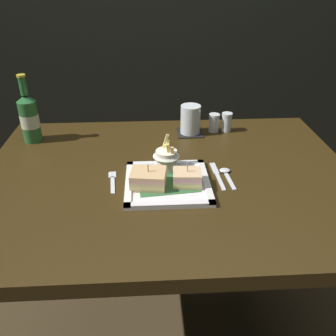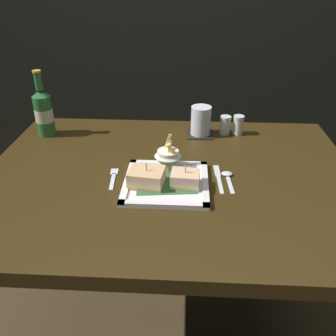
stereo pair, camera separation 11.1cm
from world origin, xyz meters
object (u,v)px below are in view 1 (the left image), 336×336
salt_shaker (214,124)px  pepper_shaker (227,123)px  sandwich_half_left (148,179)px  spoon (226,173)px  beer_bottle (29,117)px  square_plate (167,183)px  fork (113,180)px  sandwich_half_right (187,178)px  knife (217,175)px  fries_cup (166,156)px  water_glass (190,121)px  dining_table (168,200)px

salt_shaker → pepper_shaker: size_ratio=0.96×
sandwich_half_left → spoon: sandwich_half_left is taller
beer_bottle → salt_shaker: 0.70m
square_plate → fork: 0.17m
sandwich_half_right → pepper_shaker: 0.46m
knife → spoon: size_ratio=1.33×
fries_cup → water_glass: size_ratio=1.03×
beer_bottle → fries_cup: bearing=-28.7°
sandwich_half_left → fries_cup: size_ratio=0.98×
dining_table → water_glass: 0.36m
dining_table → fork: (-0.18, -0.03, 0.10)m
sandwich_half_right → water_glass: 0.40m
fries_cup → spoon: 0.20m
dining_table → fork: 0.21m
beer_bottle → dining_table: bearing=-29.3°
sandwich_half_left → spoon: bearing=16.2°
fries_cup → salt_shaker: size_ratio=1.57×
fries_cup → dining_table: bearing=-59.8°
dining_table → fries_cup: bearing=120.2°
sandwich_half_left → pepper_shaker: sandwich_half_left is taller
salt_shaker → pepper_shaker: (0.05, 0.00, 0.00)m
square_plate → salt_shaker: bearing=62.3°
knife → salt_shaker: bearing=82.4°
sandwich_half_left → fries_cup: (0.06, 0.10, 0.02)m
square_plate → knife: square_plate is taller
fork → salt_shaker: (0.38, 0.36, 0.03)m
sandwich_half_left → salt_shaker: bearing=57.2°
salt_shaker → fries_cup: bearing=-123.2°
sandwich_half_left → spoon: size_ratio=0.87×
beer_bottle → knife: bearing=-24.5°
dining_table → beer_bottle: size_ratio=4.77×
beer_bottle → pepper_shaker: 0.75m
sandwich_half_left → fork: 0.13m
fork → salt_shaker: 0.52m
salt_shaker → dining_table: bearing=-121.5°
fries_cup → water_glass: (0.11, 0.30, -0.01)m
square_plate → spoon: 0.20m
sandwich_half_right → spoon: (0.13, 0.07, -0.03)m
dining_table → fork: fork is taller
water_glass → salt_shaker: bearing=8.6°
square_plate → water_glass: size_ratio=2.29×
fork → sandwich_half_right: bearing=-12.7°
sandwich_half_right → spoon: bearing=28.4°
square_plate → fork: bearing=168.4°
dining_table → knife: knife is taller
knife → square_plate: bearing=-162.6°
spoon → square_plate: bearing=-163.8°
salt_shaker → square_plate: bearing=-117.7°
sandwich_half_left → water_glass: 0.43m
square_plate → water_glass: 0.40m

